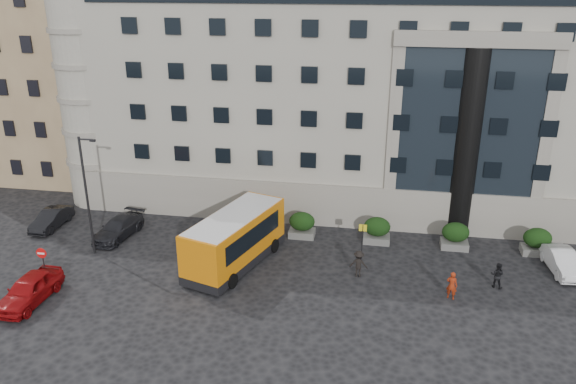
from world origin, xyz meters
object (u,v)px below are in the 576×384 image
(no_entry_sign, at_px, (42,258))
(white_taxi, at_px, (562,261))
(hedge_a, at_px, (230,219))
(red_truck, at_px, (160,176))
(street_lamp, at_px, (87,192))
(pedestrian_b, at_px, (497,275))
(minibus, at_px, (235,238))
(parked_car_a, at_px, (29,290))
(hedge_b, at_px, (302,225))
(hedge_e, at_px, (537,241))
(hedge_d, at_px, (455,235))
(pedestrian_a, at_px, (452,285))
(parked_car_c, at_px, (118,228))
(parked_car_d, at_px, (163,185))
(parked_car_b, at_px, (52,219))
(hedge_c, at_px, (377,230))
(bus_stop_sign, at_px, (362,236))
(pedestrian_c, at_px, (359,264))

(no_entry_sign, relative_size, white_taxi, 0.55)
(hedge_a, bearing_deg, red_truck, 139.37)
(street_lamp, bearing_deg, pedestrian_b, -0.04)
(minibus, relative_size, red_truck, 1.67)
(parked_car_a, bearing_deg, red_truck, 90.03)
(hedge_b, height_order, white_taxi, hedge_b)
(hedge_e, bearing_deg, hedge_d, 180.00)
(white_taxi, distance_m, pedestrian_b, 5.06)
(pedestrian_a, bearing_deg, hedge_d, -79.11)
(parked_car_c, bearing_deg, hedge_b, 18.71)
(hedge_a, height_order, minibus, minibus)
(hedge_e, distance_m, parked_car_d, 28.99)
(minibus, bearing_deg, parked_car_d, 147.61)
(hedge_a, relative_size, parked_car_b, 0.46)
(hedge_b, height_order, pedestrian_a, hedge_b)
(parked_car_b, bearing_deg, no_entry_sign, -60.98)
(hedge_b, distance_m, hedge_c, 5.20)
(hedge_a, bearing_deg, parked_car_b, -173.32)
(pedestrian_a, bearing_deg, no_entry_sign, 23.80)
(bus_stop_sign, xyz_separation_m, pedestrian_c, (-0.09, -2.10, -0.88))
(bus_stop_sign, bearing_deg, pedestrian_a, -35.63)
(hedge_b, relative_size, hedge_d, 1.00)
(hedge_c, bearing_deg, parked_car_a, -150.23)
(pedestrian_b, bearing_deg, hedge_e, -103.69)
(hedge_c, height_order, pedestrian_a, hedge_c)
(red_truck, relative_size, parked_car_a, 1.11)
(white_taxi, distance_m, pedestrian_c, 12.71)
(bus_stop_sign, distance_m, parked_car_c, 17.04)
(street_lamp, xyz_separation_m, pedestrian_b, (25.45, -0.02, -3.57))
(street_lamp, bearing_deg, hedge_b, 20.07)
(hedge_b, xyz_separation_m, parked_car_d, (-12.70, 6.28, -0.17))
(red_truck, relative_size, pedestrian_b, 3.23)
(hedge_e, bearing_deg, pedestrian_b, -124.33)
(hedge_e, distance_m, white_taxi, 2.40)
(hedge_c, xyz_separation_m, parked_car_a, (-19.07, -10.91, -0.14))
(parked_car_d, height_order, white_taxi, parked_car_d)
(hedge_c, relative_size, parked_car_a, 0.40)
(parked_car_a, distance_m, parked_car_c, 8.79)
(parked_car_a, bearing_deg, street_lamp, 85.52)
(bus_stop_sign, height_order, red_truck, red_truck)
(red_truck, height_order, pedestrian_b, red_truck)
(bus_stop_sign, height_order, pedestrian_b, bus_stop_sign)
(street_lamp, distance_m, pedestrian_a, 23.02)
(hedge_e, xyz_separation_m, parked_car_c, (-28.30, -2.20, -0.26))
(minibus, height_order, red_truck, minibus)
(street_lamp, xyz_separation_m, white_taxi, (29.75, 2.64, -3.68))
(hedge_a, distance_m, red_truck, 10.49)
(street_lamp, relative_size, pedestrian_b, 5.03)
(no_entry_sign, bearing_deg, hedge_d, 19.76)
(white_taxi, bearing_deg, pedestrian_b, -154.49)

